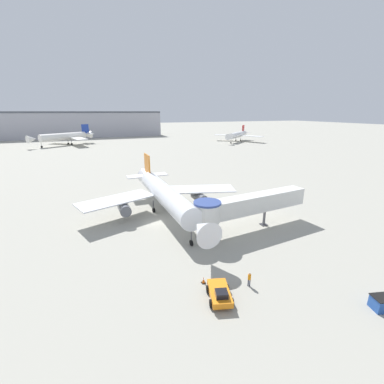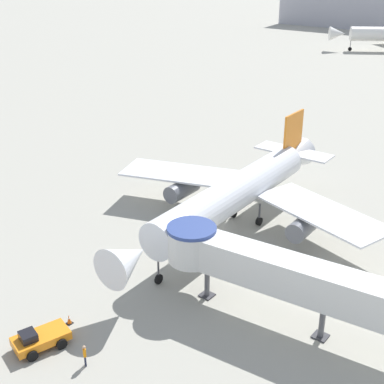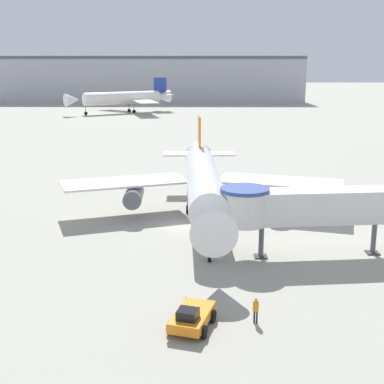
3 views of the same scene
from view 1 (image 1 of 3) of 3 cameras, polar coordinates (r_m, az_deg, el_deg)
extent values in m
plane|color=#9E9B8E|center=(46.21, -7.79, -6.69)|extent=(800.00, 800.00, 0.00)
cylinder|color=silver|center=(46.85, -5.85, -0.70)|extent=(4.30, 24.44, 3.54)
cone|color=silver|center=(33.40, 2.42, -8.37)|extent=(3.66, 4.00, 3.54)
cone|color=silver|center=(59.29, -9.83, 3.03)|extent=(3.70, 5.41, 3.54)
cube|color=silver|center=(48.02, -16.52, -1.67)|extent=(14.42, 9.59, 0.22)
cube|color=silver|center=(52.47, 2.06, 0.68)|extent=(14.36, 8.89, 0.22)
cube|color=orange|center=(58.34, -9.93, 6.00)|extent=(0.38, 4.37, 4.60)
cube|color=silver|center=(59.39, -9.92, 3.67)|extent=(9.20, 3.34, 0.18)
cylinder|color=#565960|center=(47.25, -14.89, -3.42)|extent=(2.08, 4.42, 1.94)
cylinder|color=#565960|center=(51.22, 1.62, -1.18)|extent=(2.08, 4.42, 1.94)
cylinder|color=#4C4C51|center=(37.71, -0.16, -9.89)|extent=(0.18, 0.18, 2.03)
cylinder|color=black|center=(38.19, -0.16, -11.24)|extent=(0.29, 0.91, 0.90)
cylinder|color=#4C4C51|center=(50.12, -8.55, -2.94)|extent=(0.22, 0.22, 2.03)
cylinder|color=black|center=(50.49, -8.50, -4.02)|extent=(0.43, 0.91, 0.90)
cylinder|color=#4C4C51|center=(50.96, -5.10, -2.47)|extent=(0.22, 0.22, 2.03)
cylinder|color=black|center=(51.31, -5.07, -3.53)|extent=(0.43, 0.91, 0.90)
cube|color=silver|center=(43.69, 14.23, -2.28)|extent=(19.27, 4.52, 2.80)
cylinder|color=silver|center=(38.31, 3.38, -4.59)|extent=(3.90, 3.90, 2.80)
cylinder|color=navy|center=(37.76, 3.42, -2.41)|extent=(4.10, 4.10, 0.30)
cylinder|color=#56565B|center=(40.23, 5.20, -8.04)|extent=(0.44, 0.44, 3.03)
cube|color=#333338|center=(40.88, 5.14, -9.88)|extent=(1.10, 1.10, 0.12)
cylinder|color=#56565B|center=(45.95, 15.76, -5.31)|extent=(0.44, 0.44, 3.03)
cube|color=#333338|center=(46.52, 15.61, -6.96)|extent=(1.10, 1.10, 0.12)
cube|color=orange|center=(28.88, 6.14, -21.39)|extent=(3.09, 4.40, 0.64)
cube|color=black|center=(27.82, 6.56, -21.55)|extent=(1.49, 1.42, 0.58)
cylinder|color=black|center=(28.10, 4.30, -23.48)|extent=(0.54, 0.88, 0.82)
cylinder|color=black|center=(28.47, 8.82, -23.04)|extent=(0.54, 0.88, 0.82)
cylinder|color=black|center=(29.77, 3.57, -20.74)|extent=(0.54, 0.88, 0.82)
cylinder|color=black|center=(30.11, 7.77, -20.38)|extent=(0.54, 0.88, 0.82)
cube|color=#234C9E|center=(33.63, 36.93, -19.14)|extent=(2.67, 1.96, 1.33)
cube|color=black|center=(31.25, 2.57, -19.50)|extent=(0.48, 0.48, 0.04)
cone|color=orange|center=(31.01, 2.58, -18.91)|extent=(0.33, 0.33, 0.75)
cylinder|color=white|center=(30.96, 2.58, -18.78)|extent=(0.18, 0.18, 0.09)
cube|color=black|center=(52.22, 7.31, -3.73)|extent=(0.36, 0.36, 0.04)
cone|color=orange|center=(52.11, 7.32, -3.42)|extent=(0.25, 0.25, 0.57)
cylinder|color=white|center=(52.09, 7.32, -3.35)|extent=(0.14, 0.14, 0.07)
cylinder|color=#1E2338|center=(31.22, 12.38, -19.08)|extent=(0.12, 0.12, 0.84)
cylinder|color=#1E2338|center=(31.23, 12.72, -19.09)|extent=(0.12, 0.12, 0.84)
cube|color=orange|center=(30.79, 12.65, -17.96)|extent=(0.38, 0.34, 0.66)
sphere|color=tan|center=(30.53, 12.70, -17.28)|extent=(0.23, 0.23, 0.23)
cylinder|color=white|center=(170.47, 9.99, 12.41)|extent=(20.12, 18.12, 3.56)
cone|color=white|center=(156.15, 8.25, 12.04)|extent=(5.30, 5.26, 3.56)
cone|color=white|center=(182.87, 11.28, 12.67)|extent=(6.37, 6.19, 3.56)
cube|color=white|center=(176.18, 7.44, 12.48)|extent=(15.05, 11.93, 0.22)
cube|color=white|center=(170.85, 13.22, 12.01)|extent=(10.45, 15.31, 0.22)
cube|color=#B21E1E|center=(182.39, 11.31, 13.66)|extent=(3.38, 2.98, 4.63)
cube|color=white|center=(183.08, 11.31, 12.87)|extent=(8.67, 9.35, 0.18)
cylinder|color=#4C4C51|center=(159.93, 8.66, 11.14)|extent=(0.18, 0.18, 2.05)
cylinder|color=black|center=(160.05, 8.64, 10.77)|extent=(1.00, 0.92, 1.10)
cylinder|color=#4C4C51|center=(174.00, 9.73, 11.59)|extent=(0.22, 0.22, 2.05)
cylinder|color=black|center=(174.11, 9.72, 11.25)|extent=(1.09, 1.02, 1.10)
cylinder|color=#4C4C51|center=(173.05, 10.76, 11.50)|extent=(0.22, 0.22, 2.05)
cylinder|color=black|center=(173.16, 10.74, 11.17)|extent=(1.09, 1.02, 1.10)
cylinder|color=white|center=(166.83, -26.65, 10.94)|extent=(24.23, 17.78, 4.08)
cone|color=white|center=(159.44, -32.03, 9.92)|extent=(5.99, 5.87, 4.08)
cone|color=white|center=(174.23, -22.42, 11.67)|extent=(7.35, 6.76, 4.08)
cube|color=white|center=(177.16, -27.28, 10.90)|extent=(16.03, 14.53, 0.22)
cube|color=white|center=(159.90, -23.84, 10.83)|extent=(9.83, 16.82, 0.22)
cube|color=navy|center=(173.81, -22.64, 12.85)|extent=(4.15, 2.82, 5.30)
cube|color=white|center=(174.34, -22.36, 11.92)|extent=(8.70, 10.85, 0.18)
cylinder|color=#4C4C51|center=(161.45, -30.48, 9.07)|extent=(0.18, 0.18, 2.35)
cylinder|color=black|center=(161.58, -30.41, 8.66)|extent=(1.06, 0.82, 1.10)
cylinder|color=#4C4C51|center=(170.31, -25.83, 10.05)|extent=(0.22, 0.22, 2.35)
cylinder|color=black|center=(170.43, -25.78, 9.66)|extent=(1.14, 0.94, 1.10)
cylinder|color=#4C4C51|center=(167.13, -25.20, 10.02)|extent=(0.22, 0.22, 2.35)
cylinder|color=black|center=(167.25, -25.15, 9.63)|extent=(1.14, 0.94, 1.10)
cube|color=#A8A8B2|center=(216.57, -25.01, 13.29)|extent=(129.17, 21.22, 17.55)
cube|color=#4C515B|center=(216.34, -25.34, 15.75)|extent=(129.17, 21.64, 1.20)
camera|label=2|loc=(39.57, 69.79, 17.67)|focal=50.00mm
camera|label=3|loc=(15.89, 109.21, -15.67)|focal=50.00mm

